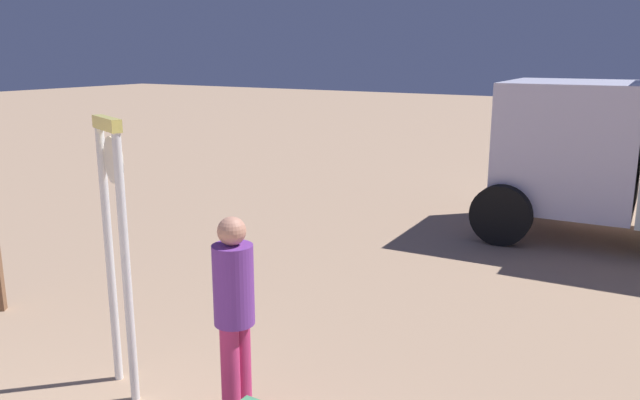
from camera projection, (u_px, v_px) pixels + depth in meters
standing_clock at (116, 229)px, 5.06m from camera, size 0.49×0.27×2.31m
person_near_clock at (234, 308)px, 4.78m from camera, size 0.31×0.31×1.62m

